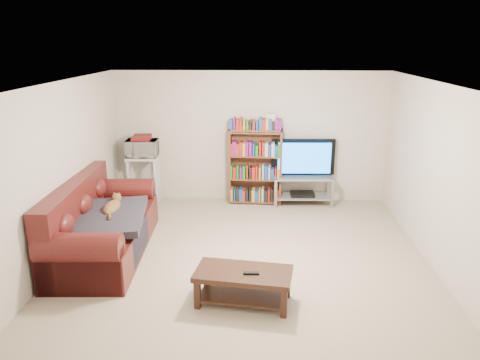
{
  "coord_description": "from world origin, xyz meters",
  "views": [
    {
      "loc": [
        0.17,
        -5.99,
        2.92
      ],
      "look_at": [
        -0.1,
        0.4,
        1.0
      ],
      "focal_mm": 35.0,
      "sensor_mm": 36.0,
      "label": 1
    }
  ],
  "objects_px": {
    "sofa": "(99,229)",
    "coffee_table": "(243,281)",
    "bookshelf": "(255,165)",
    "tv_stand": "(303,185)"
  },
  "relations": [
    {
      "from": "sofa",
      "to": "coffee_table",
      "type": "bearing_deg",
      "value": -33.53
    },
    {
      "from": "coffee_table",
      "to": "bookshelf",
      "type": "height_order",
      "value": "bookshelf"
    },
    {
      "from": "coffee_table",
      "to": "bookshelf",
      "type": "relative_size",
      "value": 0.83
    },
    {
      "from": "coffee_table",
      "to": "sofa",
      "type": "bearing_deg",
      "value": 157.51
    },
    {
      "from": "coffee_table",
      "to": "tv_stand",
      "type": "distance_m",
      "value": 3.57
    },
    {
      "from": "sofa",
      "to": "tv_stand",
      "type": "relative_size",
      "value": 2.29
    },
    {
      "from": "sofa",
      "to": "tv_stand",
      "type": "distance_m",
      "value": 3.77
    },
    {
      "from": "sofa",
      "to": "coffee_table",
      "type": "relative_size",
      "value": 2.15
    },
    {
      "from": "sofa",
      "to": "bookshelf",
      "type": "bearing_deg",
      "value": 42.79
    },
    {
      "from": "tv_stand",
      "to": "bookshelf",
      "type": "bearing_deg",
      "value": 175.64
    }
  ]
}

